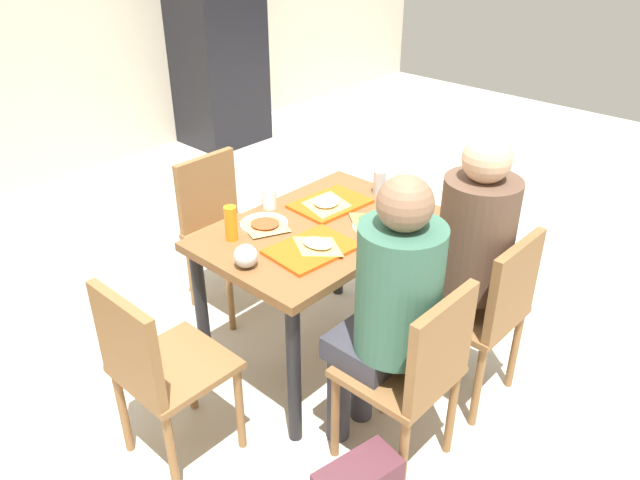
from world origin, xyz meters
TOP-DOWN VIEW (x-y plane):
  - ground_plane at (0.00, 0.00)m, footprint 10.00×10.00m
  - main_table at (0.00, 0.00)m, footprint 1.10×0.73m
  - chair_near_left at (-0.27, -0.75)m, footprint 0.40×0.40m
  - chair_near_right at (0.27, -0.75)m, footprint 0.40×0.40m
  - chair_far_side at (0.00, 0.75)m, footprint 0.40×0.40m
  - chair_left_end at (-0.93, 0.00)m, footprint 0.40×0.40m
  - person_in_red at (-0.27, -0.61)m, footprint 0.32×0.42m
  - person_in_brown_jacket at (0.27, -0.61)m, footprint 0.32×0.42m
  - tray_red_near at (-0.19, -0.13)m, footprint 0.38×0.29m
  - tray_red_far at (0.19, 0.11)m, footprint 0.38×0.28m
  - paper_plate_center at (-0.16, 0.20)m, footprint 0.22×0.22m
  - paper_plate_near_edge at (0.16, -0.20)m, footprint 0.22×0.22m
  - pizza_slice_a at (-0.17, -0.14)m, footprint 0.16×0.21m
  - pizza_slice_b at (0.17, 0.11)m, footprint 0.28×0.27m
  - pizza_slice_c at (-0.18, 0.17)m, footprint 0.24×0.24m
  - pizza_slice_d at (0.18, -0.18)m, footprint 0.18×0.23m
  - plastic_cup_a at (-0.03, 0.31)m, footprint 0.07×0.07m
  - plastic_cup_b at (0.03, -0.31)m, footprint 0.07×0.07m
  - soda_can at (0.47, 0.02)m, footprint 0.07×0.07m
  - condiment_bottle at (-0.36, 0.20)m, footprint 0.06×0.06m
  - foil_bundle at (-0.47, -0.02)m, footprint 0.10×0.10m
  - drink_fridge at (1.73, 2.85)m, footprint 0.70×0.60m

SIDE VIEW (x-z plane):
  - ground_plane at x=0.00m, z-range -0.02..0.00m
  - chair_near_left at x=-0.27m, z-range 0.08..0.94m
  - chair_near_right at x=0.27m, z-range 0.08..0.94m
  - chair_far_side at x=0.00m, z-range 0.08..0.94m
  - chair_left_end at x=-0.93m, z-range 0.08..0.94m
  - main_table at x=0.00m, z-range 0.26..1.01m
  - paper_plate_center at x=-0.16m, z-range 0.75..0.76m
  - paper_plate_near_edge at x=0.16m, z-range 0.75..0.76m
  - person_in_red at x=-0.27m, z-range 0.12..1.39m
  - person_in_brown_jacket at x=0.27m, z-range 0.12..1.39m
  - tray_red_near at x=-0.19m, z-range 0.75..0.77m
  - tray_red_far at x=0.19m, z-range 0.75..0.77m
  - pizza_slice_d at x=0.18m, z-range 0.76..0.78m
  - pizza_slice_c at x=-0.18m, z-range 0.76..0.78m
  - pizza_slice_a at x=-0.17m, z-range 0.76..0.79m
  - pizza_slice_b at x=0.17m, z-range 0.76..0.79m
  - plastic_cup_a at x=-0.03m, z-range 0.75..0.85m
  - plastic_cup_b at x=0.03m, z-range 0.75..0.85m
  - foil_bundle at x=-0.47m, z-range 0.75..0.85m
  - soda_can at x=0.47m, z-range 0.75..0.87m
  - condiment_bottle at x=-0.36m, z-range 0.75..0.91m
  - drink_fridge at x=1.73m, z-range 0.00..1.90m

